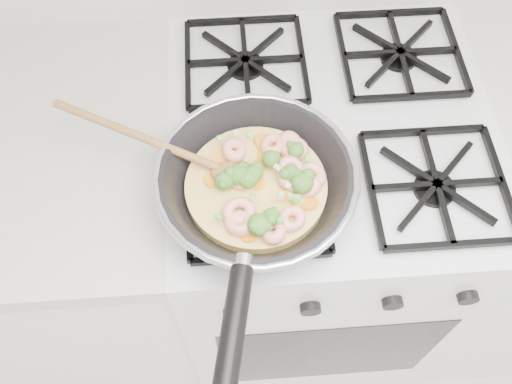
{
  "coord_description": "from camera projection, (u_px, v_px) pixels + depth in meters",
  "views": [
    {
      "loc": [
        -0.18,
        1.09,
        1.71
      ],
      "look_at": [
        -0.15,
        1.55,
        0.93
      ],
      "focal_mm": 39.17,
      "sensor_mm": 36.0,
      "label": 1
    }
  ],
  "objects": [
    {
      "name": "skillet",
      "position": [
        256.0,
        185.0,
        0.88
      ],
      "size": [
        0.48,
        0.48,
        0.09
      ],
      "rotation": [
        0.0,
        0.0,
        -0.27
      ],
      "color": "black",
      "rests_on": "stove"
    },
    {
      "name": "stove",
      "position": [
        312.0,
        233.0,
        1.39
      ],
      "size": [
        0.6,
        0.6,
        0.92
      ],
      "color": "silver",
      "rests_on": "ground"
    }
  ]
}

